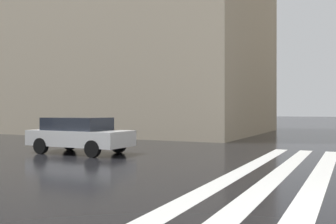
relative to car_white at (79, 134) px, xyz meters
The scene contains 2 objects.
zebra_crossing 9.07m from the car_white, 99.55° to the right, with size 13.00×4.50×0.01m.
car_white is the anchor object (origin of this frame).
Camera 1 is at (-6.10, 1.12, 1.67)m, focal length 39.90 mm.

